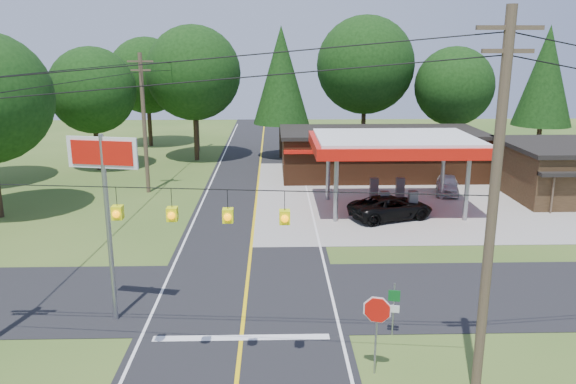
{
  "coord_description": "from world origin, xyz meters",
  "views": [
    {
      "loc": [
        1.23,
        -22.26,
        10.43
      ],
      "look_at": [
        2.0,
        7.0,
        2.8
      ],
      "focal_mm": 35.0,
      "sensor_mm": 36.0,
      "label": 1
    }
  ],
  "objects_px": {
    "sedan_car": "(447,185)",
    "octagonal_stop_sign": "(377,316)",
    "suv_car": "(391,207)",
    "gas_canopy": "(395,145)",
    "big_stop_sign": "(105,183)"
  },
  "relations": [
    {
      "from": "suv_car",
      "to": "big_stop_sign",
      "type": "bearing_deg",
      "value": 113.89
    },
    {
      "from": "sedan_car",
      "to": "big_stop_sign",
      "type": "relative_size",
      "value": 0.53
    },
    {
      "from": "gas_canopy",
      "to": "sedan_car",
      "type": "bearing_deg",
      "value": 39.44
    },
    {
      "from": "octagonal_stop_sign",
      "to": "gas_canopy",
      "type": "bearing_deg",
      "value": 76.69
    },
    {
      "from": "octagonal_stop_sign",
      "to": "suv_car",
      "type": "bearing_deg",
      "value": 76.74
    },
    {
      "from": "gas_canopy",
      "to": "big_stop_sign",
      "type": "bearing_deg",
      "value": -133.01
    },
    {
      "from": "gas_canopy",
      "to": "big_stop_sign",
      "type": "distance_m",
      "value": 20.56
    },
    {
      "from": "suv_car",
      "to": "big_stop_sign",
      "type": "distance_m",
      "value": 19.32
    },
    {
      "from": "sedan_car",
      "to": "gas_canopy",
      "type": "bearing_deg",
      "value": -125.16
    },
    {
      "from": "gas_canopy",
      "to": "sedan_car",
      "type": "height_order",
      "value": "gas_canopy"
    },
    {
      "from": "suv_car",
      "to": "big_stop_sign",
      "type": "xyz_separation_m",
      "value": [
        -13.5,
        -12.97,
        4.79
      ]
    },
    {
      "from": "gas_canopy",
      "to": "octagonal_stop_sign",
      "type": "height_order",
      "value": "gas_canopy"
    },
    {
      "from": "sedan_car",
      "to": "octagonal_stop_sign",
      "type": "relative_size",
      "value": 1.41
    },
    {
      "from": "big_stop_sign",
      "to": "octagonal_stop_sign",
      "type": "distance_m",
      "value": 10.87
    },
    {
      "from": "suv_car",
      "to": "octagonal_stop_sign",
      "type": "xyz_separation_m",
      "value": [
        -4.0,
        -16.97,
        1.34
      ]
    }
  ]
}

